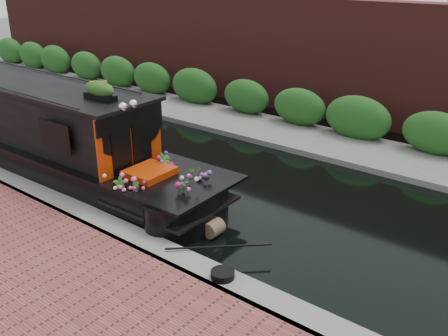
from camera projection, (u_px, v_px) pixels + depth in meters
The scene contains 8 objects.
ground at pixel (194, 176), 12.88m from camera, with size 80.00×80.00×0.00m, color black.
near_bank_coping at pixel (90, 225), 10.49m from camera, with size 40.00×0.60×0.50m, color slate.
far_bank_path at pixel (281, 135), 15.92m from camera, with size 40.00×2.40×0.34m, color slate.
far_hedge at pixel (296, 128), 16.57m from camera, with size 40.00×1.10×2.80m, color #1E4D19.
far_brick_wall at pixel (325, 114), 18.09m from camera, with size 40.00×1.00×8.00m, color #511F1B.
narrowboat at pixel (25, 130), 13.59m from camera, with size 12.64×2.54×2.95m.
rope_fender at pixel (214, 228), 10.04m from camera, with size 0.33×0.33×0.36m, color brown.
coiled_mooring_rope at pixel (223, 274), 8.32m from camera, with size 0.41×0.41×0.12m, color black.
Camera 1 is at (7.94, -8.77, 5.15)m, focal length 40.00 mm.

